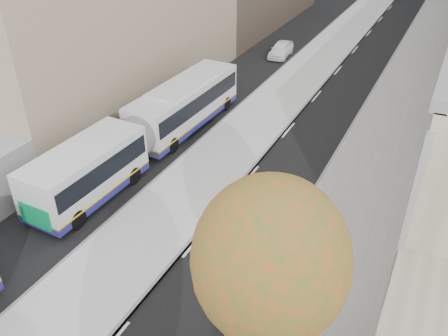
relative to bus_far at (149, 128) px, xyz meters
The scene contains 5 objects.
bus_platform 11.98m from the bus_far, 70.42° to the left, with size 4.25×150.00×0.15m, color #B1B1B1.
sidewalk 16.48m from the bus_far, 43.07° to the left, with size 4.75×150.00×0.08m, color gray.
tree_c 16.17m from the bus_far, 43.29° to the right, with size 4.20×4.20×7.28m.
bus_far is the anchor object (origin of this frame).
distant_car 19.41m from the bus_far, 87.91° to the left, with size 1.52×3.78×1.29m, color white.
Camera 1 is at (6.61, 4.25, 13.82)m, focal length 38.00 mm.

